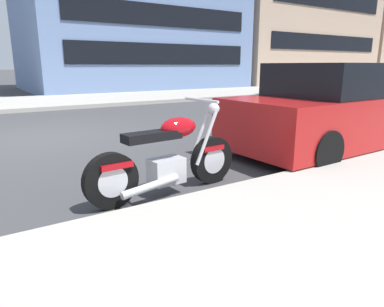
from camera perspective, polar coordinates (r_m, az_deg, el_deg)
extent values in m
plane|color=#3D3D3F|center=(8.04, -22.97, 2.40)|extent=(260.00, 260.00, 0.00)
cube|color=#ADA89E|center=(20.09, 8.80, 10.01)|extent=(120.00, 5.00, 0.14)
cube|color=silver|center=(4.21, -12.65, -6.83)|extent=(0.12, 2.20, 0.01)
cylinder|color=black|center=(4.51, 3.24, -1.05)|extent=(0.62, 0.15, 0.61)
cylinder|color=silver|center=(4.51, 3.24, -1.05)|extent=(0.34, 0.14, 0.34)
cylinder|color=black|center=(3.80, -13.12, -4.37)|extent=(0.62, 0.15, 0.61)
cylinder|color=silver|center=(3.80, -13.12, -4.37)|extent=(0.34, 0.14, 0.34)
cube|color=silver|center=(4.11, -4.22, -2.80)|extent=(0.42, 0.29, 0.30)
cube|color=black|center=(3.92, -6.54, 2.85)|extent=(0.69, 0.27, 0.10)
ellipsoid|color=#B20C14|center=(4.10, -2.22, 4.28)|extent=(0.50, 0.27, 0.24)
cube|color=#B20C14|center=(3.77, -12.57, -1.82)|extent=(0.37, 0.21, 0.06)
cube|color=#B20C14|center=(4.46, 3.07, 0.99)|extent=(0.33, 0.18, 0.06)
cylinder|color=silver|center=(4.40, 1.23, 2.80)|extent=(0.34, 0.07, 0.65)
cylinder|color=silver|center=(4.29, 2.39, 2.50)|extent=(0.34, 0.07, 0.65)
cylinder|color=silver|center=(4.26, 1.51, 8.74)|extent=(0.08, 0.62, 0.04)
sphere|color=silver|center=(4.40, 3.56, 7.32)|extent=(0.15, 0.15, 0.15)
cylinder|color=silver|center=(3.88, -6.79, -5.34)|extent=(0.71, 0.14, 0.16)
cube|color=#AD1919|center=(6.84, 22.63, 5.37)|extent=(4.34, 1.81, 0.81)
cube|color=black|center=(6.75, 23.01, 11.09)|extent=(2.30, 1.65, 0.55)
cylinder|color=black|center=(8.49, 23.43, 5.05)|extent=(0.62, 0.23, 0.62)
cylinder|color=black|center=(6.31, 9.03, 3.26)|extent=(0.62, 0.23, 0.62)
cylinder|color=black|center=(5.28, 20.81, 0.35)|extent=(0.62, 0.23, 0.62)
cube|color=beige|center=(18.41, 18.30, 10.58)|extent=(4.53, 1.99, 0.77)
cube|color=black|center=(18.54, 18.82, 12.48)|extent=(2.51, 1.79, 0.47)
cylinder|color=black|center=(16.73, 17.45, 9.54)|extent=(0.63, 0.24, 0.62)
cylinder|color=black|center=(17.85, 13.08, 10.07)|extent=(0.63, 0.24, 0.62)
cylinder|color=black|center=(19.13, 23.05, 9.57)|extent=(0.63, 0.24, 0.62)
cylinder|color=black|center=(20.12, 18.91, 10.11)|extent=(0.63, 0.24, 0.62)
cube|color=#6B84B2|center=(24.31, -10.56, 21.67)|extent=(12.67, 9.79, 9.47)
cube|color=black|center=(19.67, -4.43, 15.91)|extent=(10.64, 0.06, 1.10)
cube|color=black|center=(19.82, -4.54, 21.57)|extent=(10.64, 0.06, 1.10)
cube|color=black|center=(28.95, 21.31, 16.53)|extent=(11.62, 0.06, 1.10)
cube|color=black|center=(29.26, 21.86, 22.25)|extent=(11.62, 0.06, 1.10)
cube|color=tan|center=(44.21, 27.67, 20.41)|extent=(13.88, 10.58, 14.83)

